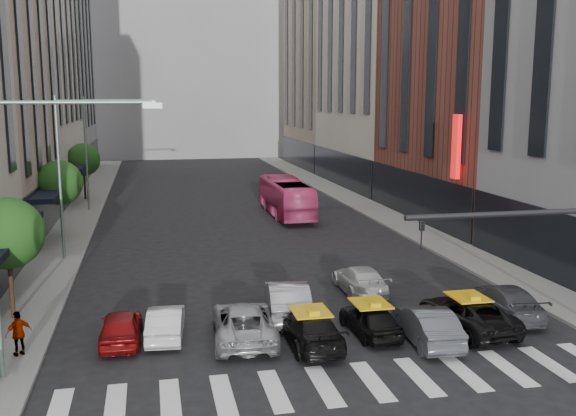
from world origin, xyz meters
TOP-DOWN VIEW (x-y plane):
  - ground at (0.00, 0.00)m, footprint 160.00×160.00m
  - sidewalk_left at (-11.50, 30.00)m, footprint 3.00×96.00m
  - sidewalk_right at (11.50, 30.00)m, footprint 3.00×96.00m
  - building_left_d at (-17.00, 65.00)m, footprint 8.00×18.00m
  - building_right_b at (17.00, 27.00)m, footprint 8.00×18.00m
  - building_right_d at (17.00, 65.00)m, footprint 8.00×18.00m
  - building_far at (0.00, 85.00)m, footprint 30.00×10.00m
  - tree_near at (-11.80, 10.00)m, footprint 2.88×2.88m
  - tree_mid at (-11.80, 26.00)m, footprint 2.88×2.88m
  - tree_far at (-11.80, 42.00)m, footprint 2.88×2.88m
  - streetlamp_near at (-10.04, 4.00)m, footprint 5.38×0.25m
  - streetlamp_mid at (-10.04, 20.00)m, footprint 5.38×0.25m
  - streetlamp_far at (-10.04, 36.00)m, footprint 5.38×0.25m
  - liberty_sign at (12.60, 20.00)m, footprint 0.30×0.70m
  - car_red at (-7.40, 6.63)m, footprint 1.59×3.72m
  - car_white_front at (-5.77, 6.80)m, footprint 1.62×3.79m
  - car_silver at (-2.90, 5.95)m, footprint 2.66×5.11m
  - taxi_left at (-0.61, 4.87)m, footprint 1.88×4.46m
  - taxi_center at (1.90, 5.42)m, footprint 1.70×3.72m
  - car_grey_mid at (3.72, 4.27)m, footprint 1.72×4.25m
  - taxi_right at (5.79, 5.11)m, footprint 2.68×4.98m
  - car_grey_curb at (8.09, 6.23)m, footprint 2.31×4.79m
  - car_row2_left at (-0.77, 8.06)m, footprint 2.17×4.85m
  - car_row2_right at (3.27, 10.68)m, footprint 1.84×4.40m
  - bus at (4.08, 30.95)m, footprint 2.43×10.35m
  - pedestrian_far at (-10.80, 5.79)m, footprint 0.99×0.82m

SIDE VIEW (x-z plane):
  - ground at x=0.00m, z-range 0.00..0.00m
  - sidewalk_left at x=-11.50m, z-range 0.00..0.15m
  - sidewalk_right at x=11.50m, z-range 0.00..0.15m
  - car_white_front at x=-5.77m, z-range 0.00..1.22m
  - taxi_center at x=1.90m, z-range 0.00..1.24m
  - car_red at x=-7.40m, z-range 0.00..1.25m
  - car_row2_right at x=3.27m, z-range 0.00..1.27m
  - taxi_left at x=-0.61m, z-range 0.00..1.29m
  - taxi_right at x=5.79m, z-range 0.00..1.33m
  - car_grey_curb at x=8.09m, z-range 0.00..1.34m
  - car_grey_mid at x=3.72m, z-range 0.00..1.37m
  - car_silver at x=-2.90m, z-range 0.00..1.38m
  - car_row2_left at x=-0.77m, z-range 0.00..1.54m
  - pedestrian_far at x=-10.80m, z-range 0.15..1.73m
  - bus at x=4.08m, z-range 0.00..2.88m
  - tree_near at x=-11.80m, z-range 1.18..6.13m
  - tree_mid at x=-11.80m, z-range 1.18..6.13m
  - tree_far at x=-11.80m, z-range 1.18..6.13m
  - streetlamp_near at x=-10.04m, z-range 1.40..10.40m
  - streetlamp_mid at x=-10.04m, z-range 1.40..10.40m
  - streetlamp_far at x=-10.04m, z-range 1.40..10.40m
  - liberty_sign at x=12.60m, z-range 4.00..8.00m
  - building_right_b at x=17.00m, z-range 0.00..26.00m
  - building_right_d at x=17.00m, z-range 0.00..28.00m
  - building_left_d at x=-17.00m, z-range 0.00..30.00m
  - building_far at x=0.00m, z-range 0.00..36.00m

